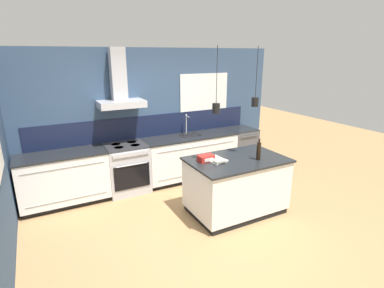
% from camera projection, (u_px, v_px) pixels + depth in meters
% --- Properties ---
extents(ground_plane, '(16.00, 16.00, 0.00)m').
position_uv_depth(ground_plane, '(198.00, 226.00, 4.51)').
color(ground_plane, '#A87F51').
rests_on(ground_plane, ground).
extents(wall_back, '(5.60, 1.98, 2.60)m').
position_uv_depth(wall_back, '(147.00, 115.00, 5.80)').
color(wall_back, '#354C6B').
rests_on(wall_back, ground_plane).
extents(counter_run_left, '(1.44, 0.64, 0.91)m').
position_uv_depth(counter_run_left, '(64.00, 179.00, 5.06)').
color(counter_run_left, black).
rests_on(counter_run_left, ground_plane).
extents(counter_run_sink, '(1.93, 0.64, 1.31)m').
position_uv_depth(counter_run_sink, '(190.00, 157.00, 6.15)').
color(counter_run_sink, black).
rests_on(counter_run_sink, ground_plane).
extents(oven_range, '(0.74, 0.66, 0.91)m').
position_uv_depth(oven_range, '(127.00, 168.00, 5.54)').
color(oven_range, '#B5B5BA').
rests_on(oven_range, ground_plane).
extents(dishwasher, '(0.58, 0.65, 0.91)m').
position_uv_depth(dishwasher, '(240.00, 148.00, 6.71)').
color(dishwasher, '#4C4C51').
rests_on(dishwasher, ground_plane).
extents(kitchen_island, '(1.53, 0.99, 0.91)m').
position_uv_depth(kitchen_island, '(236.00, 185.00, 4.81)').
color(kitchen_island, black).
rests_on(kitchen_island, ground_plane).
extents(bottle_on_island, '(0.07, 0.07, 0.34)m').
position_uv_depth(bottle_on_island, '(259.00, 151.00, 4.60)').
color(bottle_on_island, black).
rests_on(bottle_on_island, kitchen_island).
extents(book_stack, '(0.30, 0.34, 0.05)m').
position_uv_depth(book_stack, '(216.00, 160.00, 4.57)').
color(book_stack, silver).
rests_on(book_stack, kitchen_island).
extents(red_supply_box, '(0.24, 0.17, 0.10)m').
position_uv_depth(red_supply_box, '(206.00, 158.00, 4.57)').
color(red_supply_box, red).
rests_on(red_supply_box, kitchen_island).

